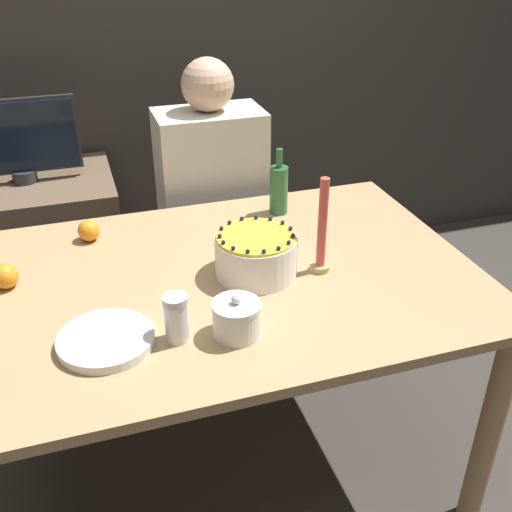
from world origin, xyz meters
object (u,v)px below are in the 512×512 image
Objects in this scene: bottle at (279,189)px; person_man_blue_shirt at (214,234)px; sugar_bowl at (236,319)px; candle at (322,234)px; tv_monitor at (17,140)px; sugar_shaker at (176,318)px; cake at (256,255)px.

person_man_blue_shirt is (-0.15, 0.35, -0.32)m from bottle.
bottle reaches higher than sugar_bowl.
candle is at bearing -92.23° from bottle.
sugar_shaker is at bearing -74.17° from tv_monitor.
cake is at bearing 62.77° from sugar_bowl.
person_man_blue_shirt is at bearing 86.23° from cake.
cake is 0.77m from person_man_blue_shirt.
bottle is 0.48× the size of tv_monitor.
cake is 0.81× the size of candle.
tv_monitor reaches higher than sugar_shaker.
bottle reaches higher than sugar_shaker.
bottle is (0.47, 0.59, 0.02)m from sugar_shaker.
candle is at bearing 23.20° from sugar_shaker.
sugar_shaker reaches higher than sugar_bowl.
tv_monitor is at bearing 110.92° from sugar_bowl.
candle is 0.40m from bottle.
sugar_shaker is at bearing -139.66° from cake.
tv_monitor is at bearing 120.60° from cake.
cake reaches higher than sugar_shaker.
sugar_bowl is 0.10× the size of person_man_blue_shirt.
bottle is (0.33, 0.62, 0.04)m from sugar_bowl.
cake is at bearing 168.43° from candle.
person_man_blue_shirt reaches higher than candle.
cake is 1.01× the size of bottle.
candle is (0.31, 0.22, 0.07)m from sugar_bowl.
tv_monitor is (-0.52, 1.36, 0.06)m from sugar_bowl.
candle reaches higher than bottle.
sugar_bowl is 0.14m from sugar_shaker.
person_man_blue_shirt reaches higher than tv_monitor.
sugar_shaker is at bearing 170.07° from sugar_bowl.
sugar_bowl is 0.42× the size of candle.
sugar_bowl is at bearing -69.08° from tv_monitor.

